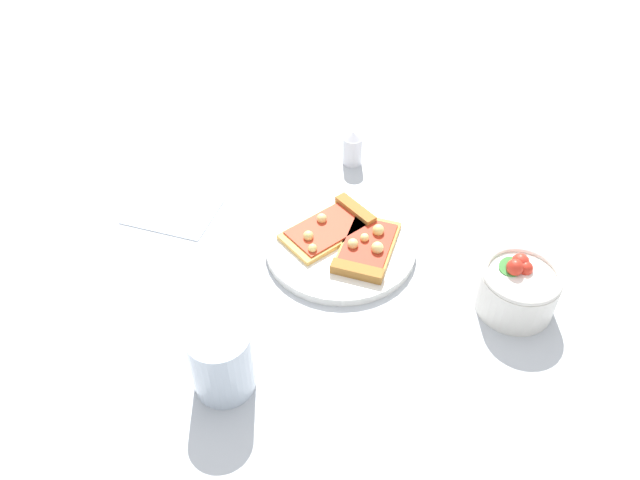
# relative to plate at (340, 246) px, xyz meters

# --- Properties ---
(ground_plane) EXTENTS (2.40, 2.40, 0.00)m
(ground_plane) POSITION_rel_plate_xyz_m (-0.01, 0.03, -0.01)
(ground_plane) COLOR #B2B7BC
(ground_plane) RESTS_ON ground
(plate) EXTENTS (0.24, 0.24, 0.01)m
(plate) POSITION_rel_plate_xyz_m (0.00, 0.00, 0.00)
(plate) COLOR white
(plate) RESTS_ON ground_plane
(pizza_slice_near) EXTENTS (0.15, 0.16, 0.02)m
(pizza_slice_near) POSITION_rel_plate_xyz_m (0.02, -0.03, 0.01)
(pizza_slice_near) COLOR #E5B256
(pizza_slice_near) RESTS_ON plate
(pizza_slice_far) EXTENTS (0.09, 0.14, 0.03)m
(pizza_slice_far) POSITION_rel_plate_xyz_m (-0.04, 0.01, 0.01)
(pizza_slice_far) COLOR gold
(pizza_slice_far) RESTS_ON plate
(salad_bowl) EXTENTS (0.11, 0.11, 0.09)m
(salad_bowl) POSITION_rel_plate_xyz_m (-0.27, 0.07, 0.03)
(salad_bowl) COLOR white
(salad_bowl) RESTS_ON ground_plane
(soda_glass) EXTENTS (0.08, 0.08, 0.10)m
(soda_glass) POSITION_rel_plate_xyz_m (0.10, 0.28, 0.04)
(soda_glass) COLOR silver
(soda_glass) RESTS_ON ground_plane
(paper_napkin) EXTENTS (0.15, 0.13, 0.00)m
(paper_napkin) POSITION_rel_plate_xyz_m (0.29, -0.03, -0.01)
(paper_napkin) COLOR white
(paper_napkin) RESTS_ON ground_plane
(pepper_shaker) EXTENTS (0.04, 0.04, 0.07)m
(pepper_shaker) POSITION_rel_plate_xyz_m (0.02, -0.23, 0.03)
(pepper_shaker) COLOR silver
(pepper_shaker) RESTS_ON ground_plane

